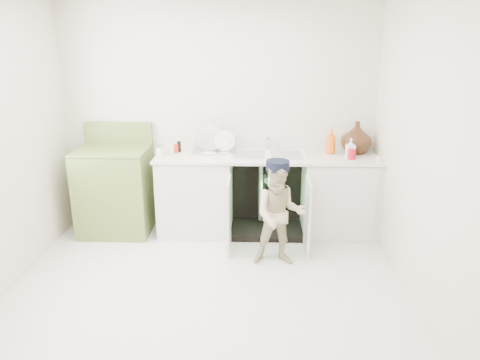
% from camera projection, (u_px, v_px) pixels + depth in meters
% --- Properties ---
extents(ground, '(3.50, 3.50, 0.00)m').
position_uv_depth(ground, '(208.00, 285.00, 4.23)').
color(ground, beige).
rests_on(ground, ground).
extents(room_shell, '(6.00, 5.50, 1.26)m').
position_uv_depth(room_shell, '(205.00, 151.00, 3.85)').
color(room_shell, beige).
rests_on(room_shell, ground).
extents(counter_run, '(2.44, 1.02, 1.25)m').
position_uv_depth(counter_run, '(270.00, 191.00, 5.22)').
color(counter_run, silver).
rests_on(counter_run, ground).
extents(avocado_stove, '(0.77, 0.65, 1.20)m').
position_uv_depth(avocado_stove, '(115.00, 189.00, 5.24)').
color(avocado_stove, olive).
rests_on(avocado_stove, ground).
extents(repair_worker, '(0.51, 0.62, 1.04)m').
position_uv_depth(repair_worker, '(279.00, 213.00, 4.48)').
color(repair_worker, '#C1B58A').
rests_on(repair_worker, ground).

